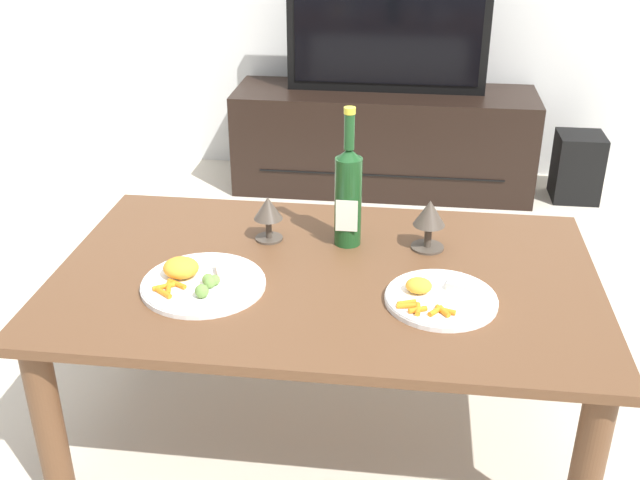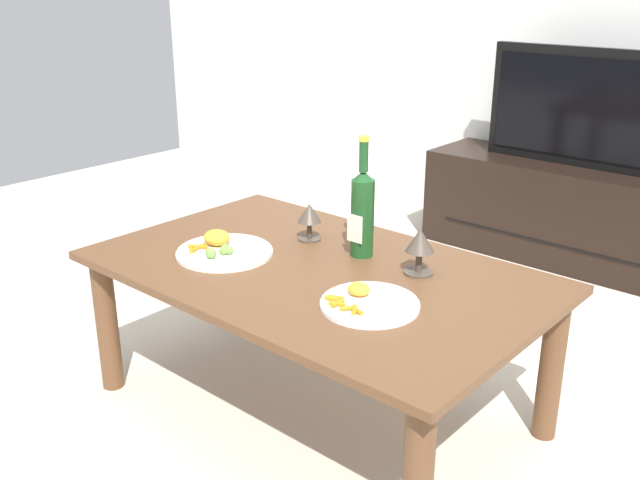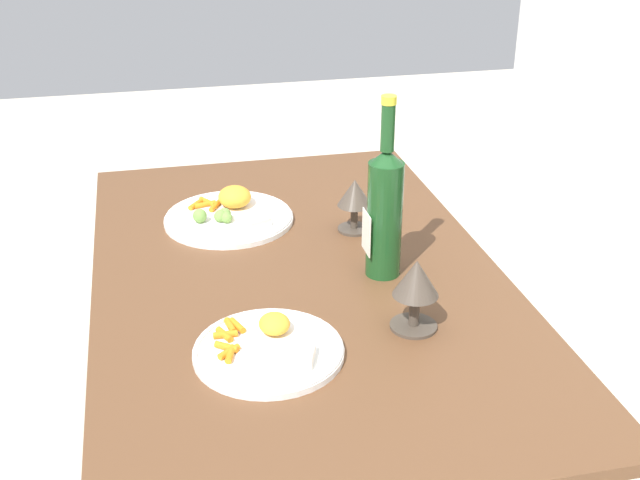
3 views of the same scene
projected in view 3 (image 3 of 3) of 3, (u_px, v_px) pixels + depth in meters
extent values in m
plane|color=beige|center=(301.00, 458.00, 1.88)|extent=(6.40, 6.40, 0.00)
cube|color=brown|center=(298.00, 278.00, 1.67)|extent=(1.33, 0.82, 0.03)
cylinder|color=brown|center=(133.00, 266.00, 2.24)|extent=(0.07, 0.07, 0.46)
cylinder|color=brown|center=(375.00, 242.00, 2.37)|extent=(0.07, 0.07, 0.46)
cylinder|color=#19471E|center=(384.00, 220.00, 1.62)|extent=(0.07, 0.07, 0.24)
cone|color=#19471E|center=(387.00, 157.00, 1.56)|extent=(0.07, 0.07, 0.03)
cylinder|color=#19471E|center=(388.00, 128.00, 1.53)|extent=(0.03, 0.03, 0.09)
cylinder|color=yellow|center=(389.00, 100.00, 1.51)|extent=(0.03, 0.03, 0.02)
cube|color=silver|center=(366.00, 232.00, 1.62)|extent=(0.06, 0.00, 0.09)
cylinder|color=#473D33|center=(354.00, 229.00, 1.85)|extent=(0.07, 0.07, 0.01)
cylinder|color=#473D33|center=(354.00, 217.00, 1.84)|extent=(0.02, 0.02, 0.06)
cone|color=#473D33|center=(355.00, 193.00, 1.81)|extent=(0.08, 0.08, 0.06)
cylinder|color=#473D33|center=(413.00, 326.00, 1.48)|extent=(0.09, 0.09, 0.01)
cylinder|color=#473D33|center=(414.00, 310.00, 1.47)|extent=(0.02, 0.02, 0.06)
cone|color=#473D33|center=(416.00, 278.00, 1.44)|extent=(0.08, 0.08, 0.07)
cylinder|color=white|center=(229.00, 219.00, 1.89)|extent=(0.30, 0.30, 0.01)
torus|color=white|center=(229.00, 216.00, 1.89)|extent=(0.29, 0.29, 0.01)
ellipsoid|color=orange|center=(235.00, 197.00, 1.93)|extent=(0.09, 0.08, 0.05)
cube|color=beige|center=(254.00, 220.00, 1.85)|extent=(0.08, 0.07, 0.02)
cylinder|color=orange|center=(215.00, 206.00, 1.93)|extent=(0.05, 0.04, 0.01)
cylinder|color=orange|center=(208.00, 202.00, 1.95)|extent=(0.05, 0.04, 0.01)
cylinder|color=orange|center=(205.00, 204.00, 1.94)|extent=(0.02, 0.05, 0.01)
cylinder|color=orange|center=(196.00, 204.00, 1.94)|extent=(0.05, 0.04, 0.01)
sphere|color=olive|center=(227.00, 217.00, 1.85)|extent=(0.03, 0.03, 0.03)
sphere|color=olive|center=(200.00, 216.00, 1.85)|extent=(0.03, 0.03, 0.03)
sphere|color=olive|center=(225.00, 214.00, 1.87)|extent=(0.03, 0.03, 0.03)
sphere|color=olive|center=(221.00, 216.00, 1.86)|extent=(0.03, 0.03, 0.03)
sphere|color=olive|center=(220.00, 216.00, 1.86)|extent=(0.03, 0.03, 0.03)
cylinder|color=white|center=(269.00, 352.00, 1.40)|extent=(0.26, 0.26, 0.01)
torus|color=white|center=(269.00, 348.00, 1.40)|extent=(0.26, 0.26, 0.01)
ellipsoid|color=orange|center=(274.00, 324.00, 1.44)|extent=(0.06, 0.06, 0.03)
cube|color=beige|center=(300.00, 356.00, 1.36)|extent=(0.07, 0.06, 0.02)
cylinder|color=orange|center=(237.00, 325.00, 1.45)|extent=(0.04, 0.03, 0.01)
cylinder|color=orange|center=(230.00, 326.00, 1.45)|extent=(0.04, 0.02, 0.01)
cylinder|color=orange|center=(224.00, 335.00, 1.43)|extent=(0.04, 0.03, 0.01)
cylinder|color=orange|center=(225.00, 334.00, 1.43)|extent=(0.01, 0.04, 0.01)
cylinder|color=orange|center=(229.00, 352.00, 1.38)|extent=(0.03, 0.04, 0.01)
cylinder|color=orange|center=(227.00, 347.00, 1.39)|extent=(0.04, 0.04, 0.01)
cylinder|color=orange|center=(230.00, 354.00, 1.37)|extent=(0.04, 0.02, 0.01)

